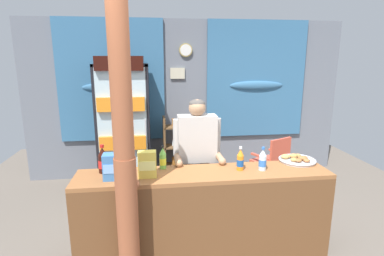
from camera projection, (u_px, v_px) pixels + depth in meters
name	position (u px, v px, depth m)	size (l,w,h in m)	color
ground_plane	(203.00, 220.00, 3.92)	(7.18, 7.18, 0.00)	#665B51
back_wall_curtained	(187.00, 97.00, 5.24)	(5.39, 0.22, 2.65)	slate
stall_counter	(206.00, 210.00, 3.05)	(2.56, 0.49, 0.91)	#935B33
timber_post	(125.00, 164.00, 2.53)	(0.21, 0.19, 2.45)	#995133
drink_fridge	(124.00, 118.00, 4.66)	(0.79, 0.69, 2.06)	black
bottle_shelf_rack	(178.00, 148.00, 5.05)	(0.48, 0.28, 1.10)	brown
plastic_lawn_chair	(273.00, 160.00, 4.71)	(0.59, 0.59, 0.86)	#E5563D
shopkeeper	(197.00, 150.00, 3.49)	(0.55, 0.42, 1.59)	#28282D
soda_bottle_cola	(103.00, 161.00, 3.04)	(0.09, 0.09, 0.29)	black
soda_bottle_water	(263.00, 160.00, 3.10)	(0.08, 0.08, 0.25)	silver
soda_bottle_lime_soda	(163.00, 159.00, 3.14)	(0.07, 0.07, 0.25)	#75C64C
soda_bottle_orange_soda	(240.00, 160.00, 3.10)	(0.07, 0.07, 0.25)	orange
snack_box_biscuit	(114.00, 167.00, 2.87)	(0.19, 0.14, 0.25)	#3D75B7
snack_box_instant_noodle	(147.00, 164.00, 2.91)	(0.17, 0.11, 0.26)	#EAD14C
pastry_tray	(297.00, 159.00, 3.38)	(0.40, 0.40, 0.07)	#BCBCC1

